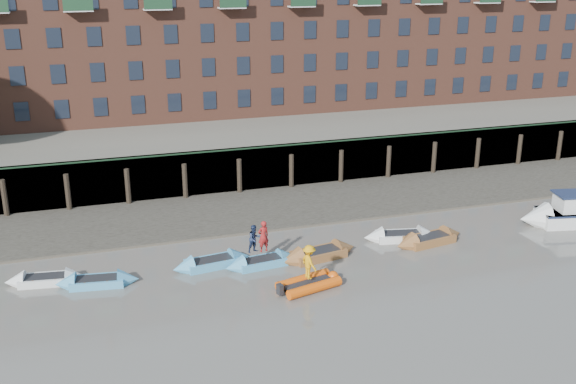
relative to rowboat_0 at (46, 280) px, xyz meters
name	(u,v)px	position (x,y,z in m)	size (l,w,h in m)	color
ground	(397,337)	(15.31, -10.55, -0.22)	(220.00, 220.00, 0.00)	#635E57
foreshore	(281,207)	(15.31, 7.45, -0.22)	(110.00, 8.00, 0.50)	#3D382F
mud_band	(296,224)	(15.31, 4.05, -0.22)	(110.00, 1.60, 0.10)	#4C4336
river_wall	(263,168)	(15.31, 11.83, 1.38)	(110.00, 1.23, 3.30)	#2D2A26
bank_terrace	(224,127)	(15.31, 25.45, 1.38)	(110.00, 28.00, 3.20)	#5E594D
apartment_terrace	(217,1)	(15.31, 26.44, 12.61)	(80.60, 15.56, 20.98)	brown
rowboat_0	(46,280)	(0.00, 0.00, 0.00)	(4.31, 1.77, 1.21)	silver
rowboat_1	(97,282)	(2.58, -1.08, 0.01)	(4.42, 1.83, 1.24)	#4897C1
rowboat_2	(212,263)	(8.80, -0.61, 0.02)	(4.63, 1.91, 1.30)	#4897C1
rowboat_3	(262,262)	(11.48, -1.37, 0.00)	(4.38, 1.72, 1.24)	#4897C1
rowboat_4	(319,254)	(14.88, -1.37, 0.03)	(5.00, 2.23, 1.40)	brown
rowboat_5	(401,236)	(20.60, -0.37, 0.02)	(4.76, 2.21, 1.33)	silver
rowboat_6	(429,239)	(22.01, -1.38, 0.03)	(4.93, 2.18, 1.38)	brown
rib_tender	(311,283)	(13.21, -4.73, 0.05)	(3.56, 2.36, 0.60)	#DB4F0A
motor_launch	(563,214)	(31.75, -1.24, 0.48)	(6.86, 3.42, 2.71)	silver
person_rower_a	(263,236)	(11.62, -1.30, 1.52)	(0.66, 0.43, 1.81)	maroon
person_rower_b	(254,239)	(11.12, -1.24, 1.42)	(0.78, 0.61, 1.60)	#19233F
person_rib_crew	(309,262)	(13.11, -4.71, 1.26)	(1.19, 0.68, 1.84)	orange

